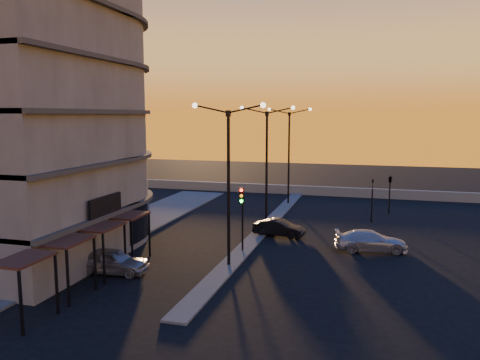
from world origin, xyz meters
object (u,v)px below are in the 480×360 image
object	(u,v)px
car_hatchback	(112,261)
car_wagon	(371,241)
traffic_light_main	(242,209)
car_sedan	(279,228)
streetlamp_mid	(267,157)

from	to	relation	value
car_hatchback	car_wagon	size ratio (longest dim) A/B	0.89
traffic_light_main	car_wagon	xyz separation A→B (m)	(8.00, 2.66, -2.22)
car_sedan	car_wagon	bearing A→B (deg)	-100.23
car_wagon	car_sedan	bearing A→B (deg)	61.83
streetlamp_mid	car_wagon	xyz separation A→B (m)	(8.00, -4.47, -4.92)
traffic_light_main	car_wagon	distance (m)	8.72
car_hatchback	car_sedan	xyz separation A→B (m)	(7.45, 10.51, -0.09)
streetlamp_mid	traffic_light_main	distance (m)	7.62
streetlamp_mid	car_sedan	distance (m)	5.73
car_hatchback	traffic_light_main	bearing A→B (deg)	-51.10
traffic_light_main	car_sedan	distance (m)	5.45
streetlamp_mid	car_wagon	distance (m)	10.40
car_hatchback	car_sedan	distance (m)	12.89
streetlamp_mid	traffic_light_main	bearing A→B (deg)	-90.00
traffic_light_main	streetlamp_mid	bearing A→B (deg)	90.00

